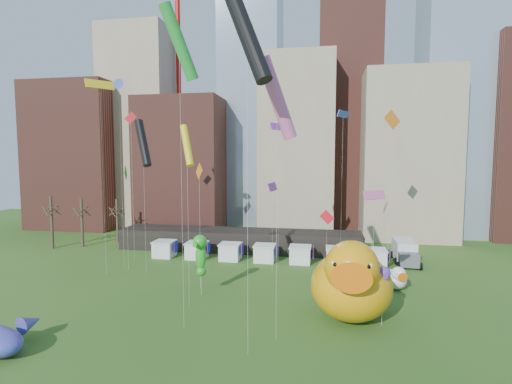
% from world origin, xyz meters
% --- Properties ---
extents(skyline, '(101.00, 23.00, 68.00)m').
position_xyz_m(skyline, '(2.25, 61.06, 21.44)').
color(skyline, brown).
rests_on(skyline, ground).
extents(crane_left, '(23.00, 1.00, 76.00)m').
position_xyz_m(crane_left, '(-21.11, 64.00, 46.90)').
color(crane_left, red).
rests_on(crane_left, ground).
extents(pavilion, '(38.00, 6.00, 3.20)m').
position_xyz_m(pavilion, '(-4.00, 42.00, 1.60)').
color(pavilion, black).
rests_on(pavilion, ground).
extents(vendor_tents, '(33.24, 2.80, 2.40)m').
position_xyz_m(vendor_tents, '(1.02, 36.00, 1.11)').
color(vendor_tents, white).
rests_on(vendor_tents, ground).
extents(bare_trees, '(8.44, 6.44, 8.50)m').
position_xyz_m(bare_trees, '(-30.17, 40.54, 4.01)').
color(bare_trees, '#382B21').
rests_on(bare_trees, ground).
extents(big_duck, '(7.93, 10.28, 7.72)m').
position_xyz_m(big_duck, '(11.54, 17.63, 3.54)').
color(big_duck, orange).
rests_on(big_duck, ground).
extents(small_duck, '(3.37, 3.89, 2.74)m').
position_xyz_m(small_duck, '(17.02, 26.97, 1.26)').
color(small_duck, white).
rests_on(small_duck, ground).
extents(seahorse_green, '(1.71, 2.02, 6.55)m').
position_xyz_m(seahorse_green, '(-3.66, 21.38, 4.72)').
color(seahorse_green, silver).
rests_on(seahorse_green, ground).
extents(seahorse_purple, '(1.23, 1.54, 5.34)m').
position_xyz_m(seahorse_purple, '(14.14, 16.84, 3.86)').
color(seahorse_purple, silver).
rests_on(seahorse_purple, ground).
extents(box_truck, '(3.13, 7.28, 3.06)m').
position_xyz_m(box_truck, '(20.40, 38.72, 1.57)').
color(box_truck, silver).
rests_on(box_truck, ground).
extents(kite_0, '(1.70, 0.36, 20.97)m').
position_xyz_m(kite_0, '(-17.21, 32.99, 19.05)').
color(kite_0, silver).
rests_on(kite_0, ground).
extents(kite_1, '(3.37, 3.30, 22.16)m').
position_xyz_m(kite_1, '(5.39, 12.67, 19.04)').
color(kite_1, silver).
rests_on(kite_1, ground).
extents(kite_2, '(4.18, 3.00, 26.49)m').
position_xyz_m(kite_2, '(3.59, 10.14, 23.00)').
color(kite_2, silver).
rests_on(kite_2, ground).
extents(kite_3, '(2.95, 3.34, 26.76)m').
position_xyz_m(kite_3, '(-2.65, 13.52, 23.79)').
color(kite_3, silver).
rests_on(kite_3, ground).
extents(kite_4, '(2.50, 2.99, 23.88)m').
position_xyz_m(kite_4, '(-17.57, 26.33, 23.20)').
color(kite_4, silver).
rests_on(kite_4, ground).
extents(kite_5, '(1.50, 2.29, 19.91)m').
position_xyz_m(kite_5, '(11.09, 28.31, 19.32)').
color(kite_5, silver).
rests_on(kite_5, ground).
extents(kite_6, '(2.18, 1.32, 20.56)m').
position_xyz_m(kite_6, '(17.25, 33.26, 18.81)').
color(kite_6, silver).
rests_on(kite_6, ground).
extents(kite_7, '(2.03, 2.60, 18.95)m').
position_xyz_m(kite_7, '(3.39, 31.72, 18.37)').
color(kite_7, silver).
rests_on(kite_7, ground).
extents(kite_8, '(1.57, 0.11, 9.18)m').
position_xyz_m(kite_8, '(9.42, 23.77, 8.16)').
color(kite_8, silver).
rests_on(kite_8, ground).
extents(kite_9, '(2.23, 1.94, 11.67)m').
position_xyz_m(kite_9, '(13.50, 18.74, 11.21)').
color(kite_9, silver).
rests_on(kite_9, ground).
extents(kite_10, '(3.25, 3.13, 19.42)m').
position_xyz_m(kite_10, '(-12.99, 27.86, 16.43)').
color(kite_10, silver).
rests_on(kite_10, ground).
extents(kite_11, '(0.70, 1.96, 13.68)m').
position_xyz_m(kite_11, '(-16.06, 29.08, 12.34)').
color(kite_11, silver).
rests_on(kite_11, ground).
extents(kite_12, '(2.06, 2.30, 17.81)m').
position_xyz_m(kite_12, '(-3.89, 18.37, 15.74)').
color(kite_12, silver).
rests_on(kite_12, ground).
extents(kite_13, '(1.21, 0.58, 24.56)m').
position_xyz_m(kite_13, '(-16.74, 29.24, 23.64)').
color(kite_13, silver).
rests_on(kite_13, ground).
extents(kite_14, '(1.25, 1.42, 14.08)m').
position_xyz_m(kite_14, '(-4.44, 23.66, 12.74)').
color(kite_14, silver).
rests_on(kite_14, ground).
extents(kite_15, '(0.96, 3.46, 11.45)m').
position_xyz_m(kite_15, '(2.66, 31.49, 10.89)').
color(kite_15, silver).
rests_on(kite_15, ground).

